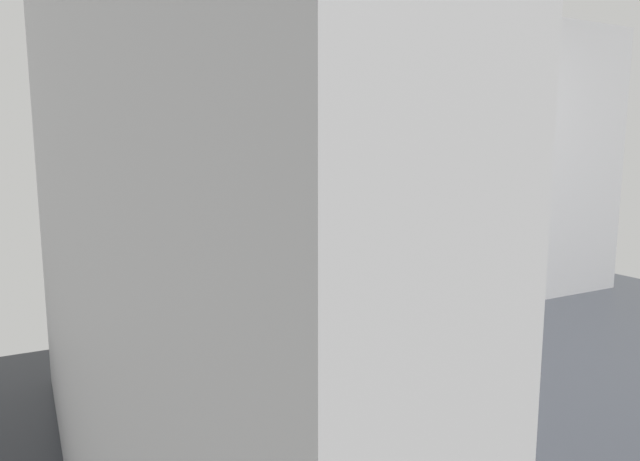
% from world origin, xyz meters
% --- Properties ---
extents(ground_plane, '(6.40, 4.75, 0.10)m').
position_xyz_m(ground_plane, '(0.00, 0.00, -0.05)').
color(ground_plane, '#23262B').
rests_on(ground_plane, ground).
extents(wall_back, '(5.20, 0.27, 2.55)m').
position_xyz_m(wall_back, '(-0.02, 1.72, 1.27)').
color(wall_back, '#A8A8AA').
rests_on(wall_back, ground).
extents(wall_left, '(0.12, 3.55, 2.55)m').
position_xyz_m(wall_left, '(-2.54, 0.00, 1.27)').
color(wall_left, '#A8A8AA').
rests_on(wall_left, ground).
extents(bath_mat, '(0.68, 0.44, 0.01)m').
position_xyz_m(bath_mat, '(-1.85, 0.87, 0.01)').
color(bath_mat, '#474C56').
rests_on(bath_mat, ground).
extents(vanity_sink_left, '(0.63, 0.48, 0.69)m').
position_xyz_m(vanity_sink_left, '(-1.85, 1.46, 0.36)').
color(vanity_sink_left, brown).
rests_on(vanity_sink_left, ground).
extents(tap_on_left_sink, '(0.03, 0.13, 0.11)m').
position_xyz_m(tap_on_left_sink, '(-1.85, 1.63, 0.76)').
color(tap_on_left_sink, silver).
rests_on(tap_on_left_sink, vanity_sink_left).
extents(vanity_sink_right, '(0.63, 0.48, 0.69)m').
position_xyz_m(vanity_sink_right, '(-1.03, 1.46, 0.36)').
color(vanity_sink_right, brown).
rests_on(vanity_sink_right, ground).
extents(tap_on_right_sink, '(0.03, 0.13, 0.11)m').
position_xyz_m(tap_on_right_sink, '(-1.03, 1.63, 0.76)').
color(tap_on_right_sink, silver).
rests_on(tap_on_right_sink, vanity_sink_right).
extents(toilet, '(0.48, 0.63, 1.00)m').
position_xyz_m(toilet, '(0.08, 1.46, 0.38)').
color(toilet, brown).
rests_on(toilet, ground).
extents(toothbrush_cup, '(0.07, 0.07, 0.21)m').
position_xyz_m(toothbrush_cup, '(-2.09, 1.62, 0.75)').
color(toothbrush_cup, silver).
rests_on(toothbrush_cup, vanity_sink_left).
extents(soap_dispenser, '(0.06, 0.06, 0.19)m').
position_xyz_m(soap_dispenser, '(-0.78, 1.63, 0.78)').
color(soap_dispenser, white).
rests_on(soap_dispenser, vanity_sink_right).
extents(folded_hand_towel, '(0.22, 0.16, 0.04)m').
position_xyz_m(folded_hand_towel, '(-1.07, 1.32, 0.72)').
color(folded_hand_towel, '#47474C').
rests_on(folded_hand_towel, vanity_sink_right).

